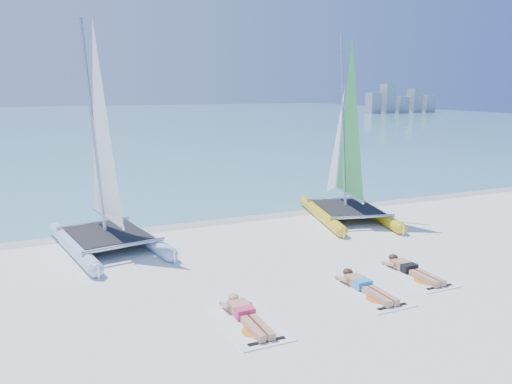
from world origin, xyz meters
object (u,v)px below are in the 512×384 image
Objects in this scene: towel_b at (369,293)px; catamaran_yellow at (345,158)px; sunbather_b at (364,285)px; sunbather_c at (410,269)px; sunbather_a at (245,314)px; towel_a at (249,323)px; towel_c at (416,276)px; catamaran_blue at (103,178)px.

catamaran_yellow is at bearing 61.32° from towel_b.
towel_b is (-3.21, -5.88, -1.95)m from catamaran_yellow.
sunbather_b and sunbather_c have the same top height.
towel_a is at bearing -90.00° from sunbather_a.
towel_c is at bearing 8.17° from towel_a.
catamaran_blue is 7.49m from towel_b.
towel_a is 4.50m from towel_c.
towel_a is 4.53m from sunbather_c.
towel_c is (6.22, -5.19, -1.88)m from catamaran_blue.
towel_c is at bearing 13.71° from towel_b.
towel_a is 1.07× the size of sunbather_a.
sunbather_b reaches higher than towel_a.
sunbather_b is at bearing 5.02° from sunbather_a.
towel_b is at bearing 5.02° from towel_a.
sunbather_a is at bearing -121.78° from catamaran_yellow.
sunbather_c is at bearing 8.17° from sunbather_a.
sunbather_c is (6.22, -5.00, -1.77)m from catamaran_blue.
sunbather_c is at bearing 90.00° from towel_c.
sunbather_b is at bearing 90.00° from towel_b.
towel_c is at bearing -92.59° from catamaran_yellow.
sunbather_c is at bearing -93.15° from catamaran_yellow.
towel_c is at bearing -90.00° from sunbather_c.
sunbather_a and sunbather_c have the same top height.
sunbather_a is (1.77, -5.64, -1.77)m from catamaran_blue.
catamaran_blue reaches higher than towel_b.
catamaran_blue is 3.43× the size of towel_a.
catamaran_yellow is at bearing 73.50° from towel_c.
catamaran_yellow is 8.85m from towel_a.
sunbather_b is (-3.21, -5.68, -1.84)m from catamaran_yellow.
sunbather_c is (4.45, 0.83, 0.11)m from towel_a.
catamaran_blue reaches higher than sunbather_a.
catamaran_yellow is 3.61× the size of sunbather_a.
sunbather_b is at bearing -105.57° from catamaran_yellow.
towel_b is 0.22m from sunbather_b.
sunbather_c is at bearing 10.57° from towel_a.
catamaran_yellow is 8.69m from sunbather_a.
sunbather_a is 2.88m from sunbather_b.
catamaran_blue is 3.43× the size of towel_b.
catamaran_blue reaches higher than sunbather_c.
towel_a is 2.90m from sunbather_b.
sunbather_b is at bearing -166.29° from sunbather_c.
towel_a is at bearing -169.43° from sunbather_c.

